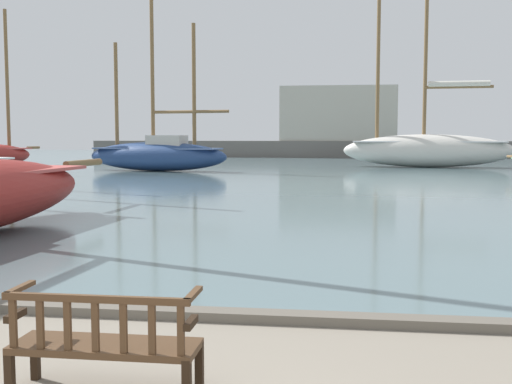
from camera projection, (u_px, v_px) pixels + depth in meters
name	position (u px, v px, depth m)	size (l,w,h in m)	color
harbor_water	(321.00, 164.00, 47.38)	(100.00, 80.00, 0.08)	slate
quay_edge_kerb	(197.00, 314.00, 7.76)	(40.00, 0.30, 0.12)	#675F54
park_bench	(104.00, 342.00, 5.45)	(1.60, 0.52, 0.92)	black
sailboat_distant_harbor	(428.00, 147.00, 42.43)	(11.26, 3.18, 16.66)	silver
sailboat_mid_port	(157.00, 153.00, 38.00)	(9.18, 3.91, 10.14)	navy
far_breakwater	(333.00, 136.00, 60.58)	(45.22, 2.40, 6.80)	#66605B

